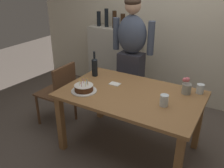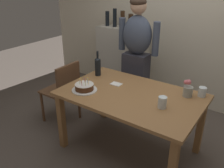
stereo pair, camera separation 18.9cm
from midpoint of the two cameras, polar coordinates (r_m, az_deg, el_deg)
The scene contains 12 objects.
ground_plane at distance 3.01m, azimuth 2.20°, elevation -14.88°, with size 10.00×10.00×0.00m, color #564C44.
back_wall at distance 3.81m, azimuth 14.07°, elevation 14.68°, with size 5.20×0.10×2.60m, color beige.
dining_table at distance 2.65m, azimuth 2.42°, elevation -4.07°, with size 1.50×0.96×0.74m.
birthday_cake at distance 2.65m, azimuth -8.75°, elevation -1.08°, with size 0.28×0.28×0.15m.
water_glass_near at distance 2.71m, azimuth 18.41°, elevation -1.12°, with size 0.08×0.08×0.10m, color silver.
water_glass_far at distance 2.36m, azimuth 10.09°, elevation -3.90°, with size 0.08×0.08×0.12m, color silver.
wine_bottle at distance 3.02m, azimuth -5.96°, elevation 4.18°, with size 0.07×0.07×0.32m.
napkin_stack at distance 2.80m, azimuth -1.26°, elevation -0.02°, with size 0.12×0.09×0.01m, color white.
flower_vase at distance 2.65m, azimuth 15.38°, elevation -0.73°, with size 0.11×0.10×0.19m.
person_man_bearded at distance 3.36m, azimuth 3.01°, elevation 6.57°, with size 0.61×0.27×1.66m.
dining_chair at distance 3.26m, azimuth -13.92°, elevation -1.49°, with size 0.42×0.42×0.87m.
shelf_cabinet at distance 4.18m, azimuth -0.74°, elevation 5.90°, with size 0.90×0.30×1.41m.
Camera 1 is at (1.00, -2.11, 1.91)m, focal length 38.41 mm.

